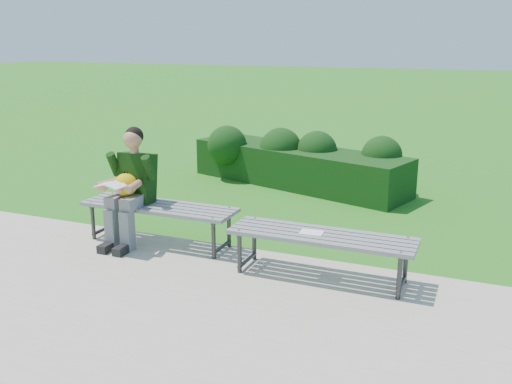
{
  "coord_description": "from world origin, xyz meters",
  "views": [
    {
      "loc": [
        2.75,
        -5.48,
        2.29
      ],
      "look_at": [
        0.53,
        -0.14,
        0.72
      ],
      "focal_mm": 40.0,
      "sensor_mm": 36.0,
      "label": 1
    }
  ],
  "objects_px": {
    "hedge": "(297,161)",
    "bench_right": "(321,239)",
    "paper_sheet": "(312,232)",
    "seated_boy": "(130,183)",
    "bench_left": "(159,210)"
  },
  "relations": [
    {
      "from": "hedge",
      "to": "seated_boy",
      "type": "height_order",
      "value": "seated_boy"
    },
    {
      "from": "paper_sheet",
      "to": "hedge",
      "type": "bearing_deg",
      "value": 110.75
    },
    {
      "from": "bench_left",
      "to": "bench_right",
      "type": "height_order",
      "value": "same"
    },
    {
      "from": "bench_left",
      "to": "paper_sheet",
      "type": "distance_m",
      "value": 1.89
    },
    {
      "from": "bench_left",
      "to": "seated_boy",
      "type": "bearing_deg",
      "value": -162.18
    },
    {
      "from": "hedge",
      "to": "bench_right",
      "type": "bearing_deg",
      "value": -67.81
    },
    {
      "from": "bench_left",
      "to": "bench_right",
      "type": "bearing_deg",
      "value": -7.05
    },
    {
      "from": "hedge",
      "to": "bench_right",
      "type": "relative_size",
      "value": 2.08
    },
    {
      "from": "hedge",
      "to": "paper_sheet",
      "type": "height_order",
      "value": "hedge"
    },
    {
      "from": "bench_left",
      "to": "paper_sheet",
      "type": "relative_size",
      "value": 7.75
    },
    {
      "from": "bench_right",
      "to": "seated_boy",
      "type": "height_order",
      "value": "seated_boy"
    },
    {
      "from": "bench_right",
      "to": "paper_sheet",
      "type": "height_order",
      "value": "bench_right"
    },
    {
      "from": "bench_right",
      "to": "paper_sheet",
      "type": "distance_m",
      "value": 0.12
    },
    {
      "from": "bench_right",
      "to": "paper_sheet",
      "type": "xyz_separation_m",
      "value": [
        -0.1,
        -0.0,
        0.06
      ]
    },
    {
      "from": "hedge",
      "to": "seated_boy",
      "type": "xyz_separation_m",
      "value": [
        -0.87,
        -3.29,
        0.32
      ]
    }
  ]
}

